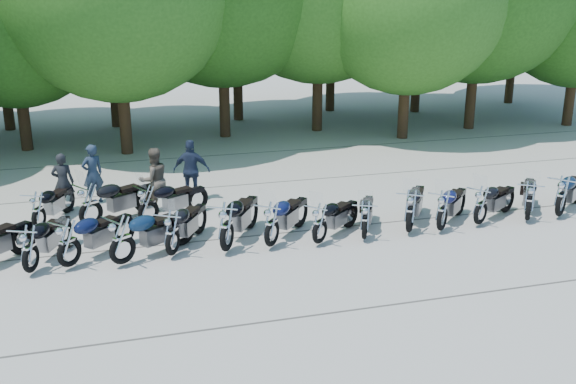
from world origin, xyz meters
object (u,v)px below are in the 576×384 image
object	(u,v)px
motorcycle_8	(365,219)
motorcycle_13	(562,195)
motorcycle_6	(272,223)
motorcycle_16	(148,203)
motorcycle_5	(227,225)
motorcycle_15	(90,204)
motorcycle_7	(320,222)
rider_1	(154,180)
motorcycle_2	(68,242)
motorcycle_12	(529,200)
motorcycle_9	(410,210)
motorcycle_11	(481,204)
motorcycle_3	(122,238)
motorcycle_1	(29,248)
rider_3	(93,174)
rider_0	(63,182)
motorcycle_10	(443,209)
motorcycle_4	(172,232)
rider_2	(191,171)
motorcycle_14	(38,210)

from	to	relation	value
motorcycle_8	motorcycle_13	distance (m)	5.78
motorcycle_6	motorcycle_16	distance (m)	3.70
motorcycle_5	motorcycle_13	bearing A→B (deg)	-149.16
motorcycle_15	motorcycle_7	bearing A→B (deg)	-149.03
motorcycle_5	rider_1	xyz separation A→B (m)	(-1.36, 3.63, 0.20)
motorcycle_2	motorcycle_12	world-z (taller)	motorcycle_2
motorcycle_9	motorcycle_11	distance (m)	2.05
motorcycle_3	motorcycle_1	bearing A→B (deg)	54.34
motorcycle_13	motorcycle_11	bearing A→B (deg)	51.85
rider_3	motorcycle_8	bearing A→B (deg)	117.90
motorcycle_16	rider_1	size ratio (longest dim) A/B	1.20
motorcycle_2	motorcycle_5	distance (m)	3.58
motorcycle_2	motorcycle_16	xyz separation A→B (m)	(1.94, 2.43, -0.04)
motorcycle_13	rider_0	bearing A→B (deg)	34.14
motorcycle_16	rider_1	world-z (taller)	rider_1
rider_1	rider_3	xyz separation A→B (m)	(-1.66, 1.22, -0.03)
motorcycle_6	motorcycle_7	world-z (taller)	motorcycle_6
motorcycle_6	rider_3	distance (m)	6.37
rider_0	motorcycle_10	bearing A→B (deg)	163.92
motorcycle_12	motorcycle_4	bearing A→B (deg)	34.17
motorcycle_7	rider_2	size ratio (longest dim) A/B	1.16
motorcycle_6	motorcycle_16	bearing A→B (deg)	-1.50
motorcycle_4	rider_0	xyz separation A→B (m)	(-2.55, 4.23, 0.20)
motorcycle_14	motorcycle_16	size ratio (longest dim) A/B	0.97
motorcycle_11	motorcycle_16	world-z (taller)	motorcycle_16
motorcycle_8	rider_1	distance (m)	6.13
motorcycle_4	motorcycle_14	distance (m)	4.10
motorcycle_2	motorcycle_9	xyz separation A→B (m)	(8.33, -0.08, 0.00)
motorcycle_12	motorcycle_13	world-z (taller)	motorcycle_13
motorcycle_4	motorcycle_5	distance (m)	1.28
motorcycle_4	motorcycle_13	world-z (taller)	motorcycle_13
motorcycle_4	rider_0	distance (m)	4.95
motorcycle_9	rider_2	xyz separation A→B (m)	(-4.97, 4.31, 0.26)
motorcycle_9	motorcycle_15	world-z (taller)	motorcycle_15
motorcycle_4	rider_0	size ratio (longest dim) A/B	1.36
motorcycle_13	rider_1	size ratio (longest dim) A/B	1.31
motorcycle_4	motorcycle_11	world-z (taller)	motorcycle_4
motorcycle_4	motorcycle_6	distance (m)	2.38
motorcycle_15	motorcycle_16	world-z (taller)	motorcycle_15
motorcycle_12	motorcycle_16	world-z (taller)	motorcycle_12
motorcycle_8	rider_2	size ratio (longest dim) A/B	1.11
motorcycle_7	rider_1	xyz separation A→B (m)	(-3.65, 3.76, 0.31)
rider_1	rider_3	bearing A→B (deg)	-53.65
motorcycle_14	motorcycle_5	bearing A→B (deg)	173.43
motorcycle_4	motorcycle_7	bearing A→B (deg)	-152.92
motorcycle_16	rider_2	bearing A→B (deg)	-65.79
motorcycle_15	motorcycle_3	bearing A→B (deg)	162.02
motorcycle_10	motorcycle_1	bearing A→B (deg)	44.80
motorcycle_1	motorcycle_14	size ratio (longest dim) A/B	1.06
motorcycle_15	motorcycle_16	bearing A→B (deg)	-127.82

